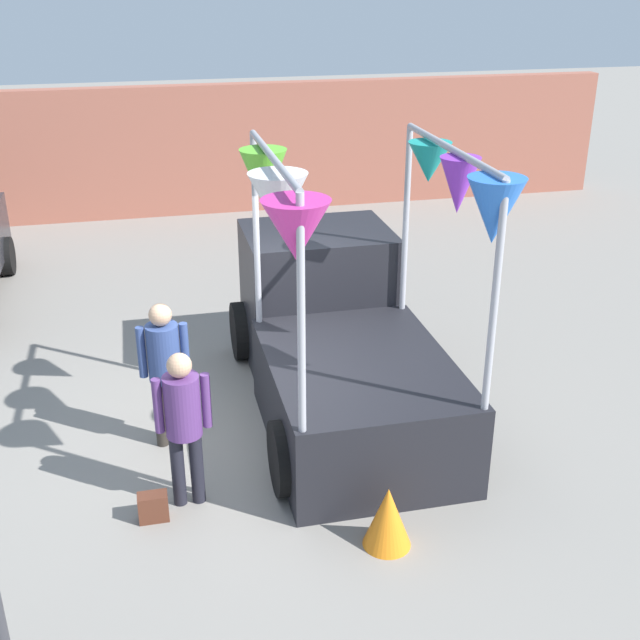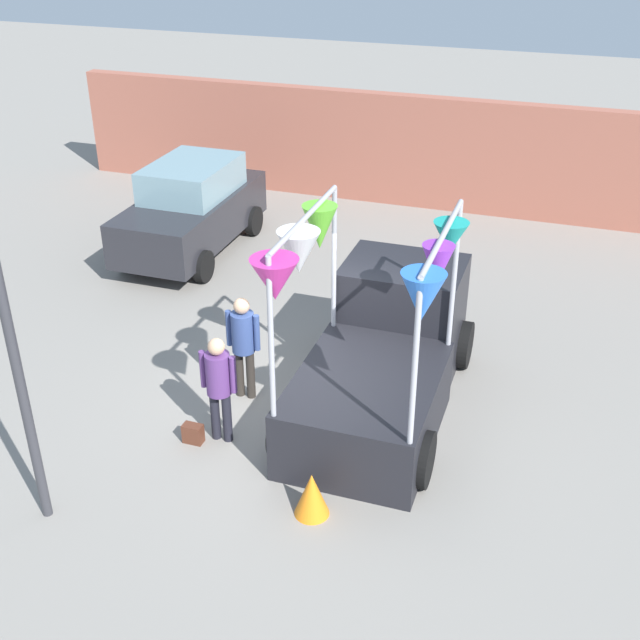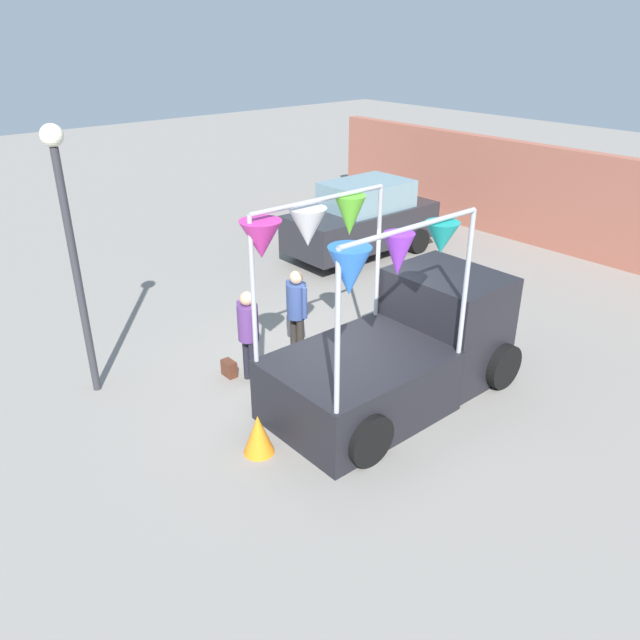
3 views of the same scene
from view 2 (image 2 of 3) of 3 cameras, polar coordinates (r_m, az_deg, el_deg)
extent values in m
plane|color=gray|center=(11.96, -1.23, -6.27)|extent=(60.00, 60.00, 0.00)
cube|color=black|center=(11.10, 3.30, -6.25)|extent=(1.90, 2.60, 1.00)
cube|color=black|center=(12.55, 5.84, 0.24)|extent=(1.80, 1.40, 1.80)
cube|color=#8CB2C6|center=(12.35, 5.94, 2.08)|extent=(1.76, 1.37, 0.60)
cylinder|color=black|center=(13.31, 2.11, -0.42)|extent=(0.22, 0.76, 0.76)
cylinder|color=black|center=(12.97, 10.17, -1.72)|extent=(0.22, 0.76, 0.76)
cylinder|color=black|center=(10.88, -2.60, -7.85)|extent=(0.22, 0.76, 0.76)
cylinder|color=black|center=(10.46, 7.30, -9.78)|extent=(0.22, 0.76, 0.76)
cylinder|color=#A5A5AD|center=(11.55, 1.01, 4.33)|extent=(0.07, 0.07, 2.17)
cylinder|color=#A5A5AD|center=(11.20, 9.53, 3.09)|extent=(0.07, 0.07, 2.17)
cylinder|color=#A5A5AD|center=(9.51, -3.50, -1.43)|extent=(0.07, 0.07, 2.17)
cylinder|color=#A5A5AD|center=(9.08, 6.76, -3.20)|extent=(0.07, 0.07, 2.17)
cylinder|color=#A5A5AD|center=(10.06, -1.09, 7.25)|extent=(0.07, 2.44, 0.07)
cylinder|color=#A5A5AD|center=(9.66, 8.74, 5.95)|extent=(0.07, 2.44, 0.07)
cone|color=#D83399|center=(9.31, -3.24, 2.89)|extent=(0.77, 0.77, 0.52)
cone|color=blue|center=(8.85, 7.29, 1.61)|extent=(0.71, 0.71, 0.59)
cone|color=white|center=(10.00, -1.52, 4.85)|extent=(0.75, 0.75, 0.56)
cone|color=purple|center=(9.56, 8.34, 3.80)|extent=(0.55, 0.55, 0.54)
cone|color=#66CC33|center=(10.70, -0.02, 6.61)|extent=(0.67, 0.67, 0.61)
cone|color=teal|center=(10.28, 9.25, 5.80)|extent=(0.53, 0.53, 0.42)
cube|color=#26262B|center=(16.91, -9.12, 7.26)|extent=(1.70, 4.00, 0.90)
cube|color=#72939E|center=(16.77, -9.10, 9.92)|extent=(1.50, 2.10, 0.66)
cylinder|color=black|center=(18.48, -9.63, 7.59)|extent=(0.18, 0.64, 0.64)
cylinder|color=black|center=(17.77, -4.73, 7.04)|extent=(0.18, 0.64, 0.64)
cylinder|color=black|center=(16.49, -13.60, 4.53)|extent=(0.18, 0.64, 0.64)
cylinder|color=black|center=(15.70, -8.28, 3.81)|extent=(0.18, 0.64, 0.64)
cylinder|color=black|center=(11.25, -7.46, -6.69)|extent=(0.13, 0.13, 0.77)
cylinder|color=black|center=(11.18, -6.62, -6.87)|extent=(0.13, 0.13, 0.77)
cylinder|color=#593372|center=(10.83, -7.26, -3.81)|extent=(0.34, 0.34, 0.61)
sphere|color=tan|center=(10.61, -7.40, -1.90)|extent=(0.23, 0.23, 0.23)
cylinder|color=#593372|center=(10.90, -8.32, -3.47)|extent=(0.09, 0.09, 0.55)
cylinder|color=#593372|center=(10.73, -6.20, -3.89)|extent=(0.09, 0.09, 0.55)
cylinder|color=#2D2823|center=(12.10, -5.74, -3.72)|extent=(0.13, 0.13, 0.79)
cylinder|color=#2D2823|center=(12.03, -4.96, -3.87)|extent=(0.13, 0.13, 0.79)
cylinder|color=#33477F|center=(11.70, -5.51, -0.87)|extent=(0.34, 0.34, 0.63)
sphere|color=tan|center=(11.49, -5.61, 1.00)|extent=(0.24, 0.24, 0.24)
cylinder|color=#33477F|center=(11.77, -6.50, -0.57)|extent=(0.09, 0.09, 0.56)
cylinder|color=#33477F|center=(11.61, -4.52, -0.91)|extent=(0.09, 0.09, 0.56)
cube|color=#592D1E|center=(11.35, -9.02, -7.98)|extent=(0.28, 0.16, 0.28)
cylinder|color=#333338|center=(9.60, -20.57, -4.11)|extent=(0.12, 0.12, 3.89)
cube|color=#9E5947|center=(19.24, 7.95, 11.66)|extent=(18.00, 0.36, 2.60)
cone|color=orange|center=(9.99, -0.59, -12.29)|extent=(0.47, 0.47, 0.60)
camera|label=1|loc=(5.11, -45.86, -4.32)|focal=45.00mm
camera|label=3|loc=(4.87, 61.17, -3.86)|focal=35.00mm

